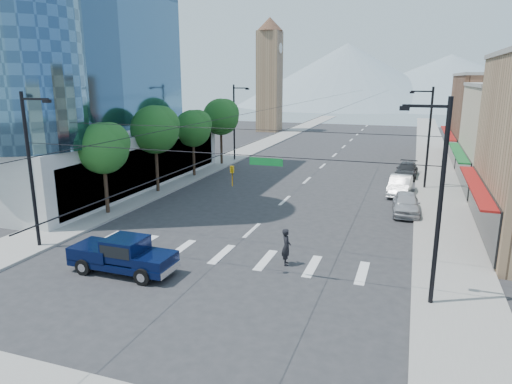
% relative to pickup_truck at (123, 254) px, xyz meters
% --- Properties ---
extents(ground, '(160.00, 160.00, 0.00)m').
position_rel_pickup_truck_xyz_m(ground, '(4.00, 2.40, -0.98)').
color(ground, '#28282B').
rests_on(ground, ground).
extents(sidewalk_left, '(4.00, 120.00, 0.15)m').
position_rel_pickup_truck_xyz_m(sidewalk_left, '(-8.00, 42.40, -0.91)').
color(sidewalk_left, gray).
rests_on(sidewalk_left, ground).
extents(sidewalk_right, '(4.00, 120.00, 0.15)m').
position_rel_pickup_truck_xyz_m(sidewalk_right, '(16.00, 42.40, -0.91)').
color(sidewalk_right, gray).
rests_on(sidewalk_right, ground).
extents(office_tower, '(29.50, 27.00, 30.00)m').
position_rel_pickup_truck_xyz_m(office_tower, '(-22.26, 16.25, 13.47)').
color(office_tower, '#B7B7B2').
rests_on(office_tower, ground).
extents(shop_far, '(12.00, 18.00, 10.00)m').
position_rel_pickup_truck_xyz_m(shop_far, '(24.00, 42.40, 4.02)').
color(shop_far, brown).
rests_on(shop_far, ground).
extents(clock_tower, '(4.80, 4.80, 20.40)m').
position_rel_pickup_truck_xyz_m(clock_tower, '(-12.50, 64.40, 9.66)').
color(clock_tower, '#8C6B4C').
rests_on(clock_tower, ground).
extents(mountain_left, '(80.00, 80.00, 22.00)m').
position_rel_pickup_truck_xyz_m(mountain_left, '(-11.00, 152.40, 10.02)').
color(mountain_left, gray).
rests_on(mountain_left, ground).
extents(mountain_right, '(90.00, 90.00, 18.00)m').
position_rel_pickup_truck_xyz_m(mountain_right, '(24.00, 162.40, 8.02)').
color(mountain_right, gray).
rests_on(mountain_right, ground).
extents(tree_near, '(3.65, 3.64, 6.71)m').
position_rel_pickup_truck_xyz_m(tree_near, '(-7.07, 8.50, 4.01)').
color(tree_near, black).
rests_on(tree_near, ground).
extents(tree_midnear, '(4.09, 4.09, 7.52)m').
position_rel_pickup_truck_xyz_m(tree_midnear, '(-7.07, 15.50, 4.61)').
color(tree_midnear, black).
rests_on(tree_midnear, ground).
extents(tree_midfar, '(3.65, 3.64, 6.71)m').
position_rel_pickup_truck_xyz_m(tree_midfar, '(-7.07, 22.50, 4.01)').
color(tree_midfar, black).
rests_on(tree_midfar, ground).
extents(tree_far, '(4.09, 4.09, 7.52)m').
position_rel_pickup_truck_xyz_m(tree_far, '(-7.07, 29.50, 4.61)').
color(tree_far, black).
rests_on(tree_far, ground).
extents(signal_rig, '(21.80, 0.20, 9.00)m').
position_rel_pickup_truck_xyz_m(signal_rig, '(4.20, 1.40, 3.66)').
color(signal_rig, black).
rests_on(signal_rig, ground).
extents(lamp_pole_nw, '(2.00, 0.25, 9.00)m').
position_rel_pickup_truck_xyz_m(lamp_pole_nw, '(-6.66, 32.40, 3.96)').
color(lamp_pole_nw, black).
rests_on(lamp_pole_nw, ground).
extents(lamp_pole_ne, '(2.00, 0.25, 9.00)m').
position_rel_pickup_truck_xyz_m(lamp_pole_ne, '(14.67, 24.40, 3.96)').
color(lamp_pole_ne, black).
rests_on(lamp_pole_ne, ground).
extents(pickup_truck, '(5.60, 2.24, 1.89)m').
position_rel_pickup_truck_xyz_m(pickup_truck, '(0.00, 0.00, 0.00)').
color(pickup_truck, '#061032').
rests_on(pickup_truck, ground).
extents(pedestrian, '(0.70, 0.85, 2.01)m').
position_rel_pickup_truck_xyz_m(pedestrian, '(7.61, 3.70, 0.02)').
color(pedestrian, black).
rests_on(pedestrian, ground).
extents(parked_car_near, '(2.12, 4.77, 1.59)m').
position_rel_pickup_truck_xyz_m(parked_car_near, '(13.40, 15.67, -0.19)').
color(parked_car_near, '#B6B6BB').
rests_on(parked_car_near, ground).
extents(parked_car_mid, '(2.05, 5.01, 1.61)m').
position_rel_pickup_truck_xyz_m(parked_car_mid, '(12.76, 21.53, -0.18)').
color(parked_car_mid, white).
rests_on(parked_car_mid, ground).
extents(parked_car_far, '(2.29, 5.06, 1.44)m').
position_rel_pickup_truck_xyz_m(parked_car_far, '(13.14, 29.16, -0.26)').
color(parked_car_far, '#2C2C2F').
rests_on(parked_car_far, ground).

